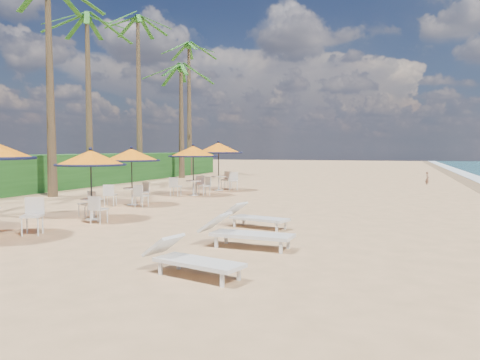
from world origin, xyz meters
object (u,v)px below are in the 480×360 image
at_px(lounger_mid, 243,232).
at_px(station_2, 132,162).
at_px(station_3, 193,158).
at_px(station_4, 220,152).
at_px(lounger_far, 253,216).
at_px(station_1, 91,164).
at_px(lounger_near, 190,258).

bearing_deg(lounger_mid, station_2, 140.72).
xyz_separation_m(station_3, station_4, (0.17, 2.86, 0.22)).
xyz_separation_m(station_2, station_3, (0.65, 4.09, 0.10)).
height_order(station_3, lounger_far, station_3).
bearing_deg(station_2, station_1, -76.58).
xyz_separation_m(lounger_near, lounger_mid, (0.12, 2.40, 0.04)).
xyz_separation_m(station_1, lounger_mid, (5.50, -2.28, -1.31)).
bearing_deg(lounger_near, station_4, 124.37).
height_order(lounger_near, lounger_far, lounger_far).
xyz_separation_m(station_3, lounger_far, (5.16, -7.44, -1.41)).
bearing_deg(station_3, lounger_near, -65.65).
height_order(station_3, station_4, station_4).
distance_m(station_2, station_3, 4.15).
bearing_deg(lounger_near, station_1, 153.74).
relative_size(station_1, lounger_far, 1.13).
height_order(station_1, lounger_near, station_1).
height_order(station_2, lounger_near, station_2).
bearing_deg(station_3, station_4, 86.55).
bearing_deg(station_4, lounger_far, -64.16).
xyz_separation_m(station_4, lounger_near, (5.42, -15.21, -1.63)).
bearing_deg(lounger_near, lounger_far, 109.76).
bearing_deg(station_3, station_1, -88.47).
bearing_deg(station_2, lounger_mid, -42.66).
xyz_separation_m(lounger_mid, lounger_far, (-0.55, 2.51, -0.03)).
height_order(station_4, lounger_far, station_4).
bearing_deg(station_4, station_2, -96.73).
distance_m(lounger_near, lounger_far, 4.93).
distance_m(station_1, lounger_near, 7.26).
xyz_separation_m(station_4, lounger_mid, (5.53, -12.81, -1.59)).
bearing_deg(station_1, station_3, 91.53).
relative_size(station_2, lounger_far, 1.16).
relative_size(station_4, lounger_mid, 1.23).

